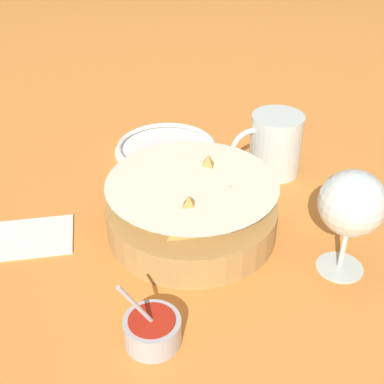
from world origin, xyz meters
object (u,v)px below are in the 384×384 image
object	(u,v)px
food_basket	(193,210)
wine_glass	(352,206)
beer_mug	(275,146)
side_plate	(166,148)
sauce_cup	(152,329)

from	to	relation	value
food_basket	wine_glass	bearing A→B (deg)	137.74
beer_mug	side_plate	world-z (taller)	beer_mug
sauce_cup	wine_glass	xyz separation A→B (m)	(-0.27, -0.03, 0.08)
sauce_cup	wine_glass	world-z (taller)	wine_glass
wine_glass	beer_mug	xyz separation A→B (m)	(-0.03, -0.25, -0.05)
food_basket	side_plate	size ratio (longest dim) A/B	1.29
wine_glass	side_plate	xyz separation A→B (m)	(0.12, -0.38, -0.09)
food_basket	beer_mug	distance (m)	0.22
sauce_cup	wine_glass	distance (m)	0.28
beer_mug	wine_glass	bearing A→B (deg)	82.69
side_plate	food_basket	bearing A→B (deg)	80.51
sauce_cup	side_plate	distance (m)	0.44
beer_mug	side_plate	distance (m)	0.20
wine_glass	side_plate	size ratio (longest dim) A/B	0.79
food_basket	sauce_cup	bearing A→B (deg)	56.50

